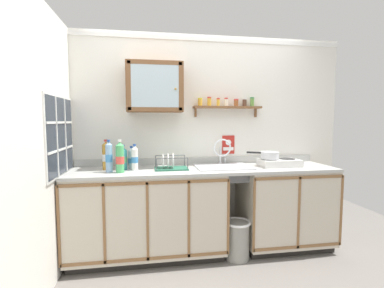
{
  "coord_description": "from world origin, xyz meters",
  "views": [
    {
      "loc": [
        -0.61,
        -2.47,
        1.44
      ],
      "look_at": [
        -0.13,
        0.52,
        1.18
      ],
      "focal_mm": 25.83,
      "sensor_mm": 36.0,
      "label": 1
    }
  ],
  "objects_px": {
    "sink": "(223,169)",
    "dish_rack": "(170,166)",
    "trash_bin": "(237,239)",
    "bottle_water_blue_4": "(109,157)",
    "bottle_water_clear_5": "(131,159)",
    "wall_cabinet": "(155,87)",
    "saucepan": "(269,155)",
    "bottle_detergent_teal_1": "(123,158)",
    "bottle_soda_green_2": "(120,158)",
    "warning_sign": "(228,145)",
    "bottle_juice_amber_0": "(106,156)",
    "hot_plate_stove": "(279,163)",
    "bottle_opaque_white_3": "(135,158)"
  },
  "relations": [
    {
      "from": "sink",
      "to": "dish_rack",
      "type": "distance_m",
      "value": 0.59
    },
    {
      "from": "bottle_opaque_white_3",
      "to": "bottle_detergent_teal_1",
      "type": "bearing_deg",
      "value": 161.99
    },
    {
      "from": "dish_rack",
      "to": "wall_cabinet",
      "type": "xyz_separation_m",
      "value": [
        -0.15,
        0.17,
        0.83
      ]
    },
    {
      "from": "sink",
      "to": "wall_cabinet",
      "type": "relative_size",
      "value": 1.0
    },
    {
      "from": "sink",
      "to": "bottle_soda_green_2",
      "type": "distance_m",
      "value": 1.11
    },
    {
      "from": "saucepan",
      "to": "bottle_water_clear_5",
      "type": "height_order",
      "value": "bottle_water_clear_5"
    },
    {
      "from": "saucepan",
      "to": "bottle_opaque_white_3",
      "type": "relative_size",
      "value": 1.24
    },
    {
      "from": "saucepan",
      "to": "warning_sign",
      "type": "relative_size",
      "value": 1.52
    },
    {
      "from": "bottle_water_clear_5",
      "to": "warning_sign",
      "type": "xyz_separation_m",
      "value": [
        1.12,
        0.19,
        0.11
      ]
    },
    {
      "from": "saucepan",
      "to": "bottle_water_blue_4",
      "type": "distance_m",
      "value": 1.72
    },
    {
      "from": "saucepan",
      "to": "dish_rack",
      "type": "relative_size",
      "value": 0.96
    },
    {
      "from": "saucepan",
      "to": "trash_bin",
      "type": "xyz_separation_m",
      "value": [
        -0.43,
        -0.2,
        -0.85
      ]
    },
    {
      "from": "bottle_juice_amber_0",
      "to": "wall_cabinet",
      "type": "xyz_separation_m",
      "value": [
        0.51,
        0.1,
        0.72
      ]
    },
    {
      "from": "hot_plate_stove",
      "to": "bottle_opaque_white_3",
      "type": "xyz_separation_m",
      "value": [
        -1.58,
        0.02,
        0.08
      ]
    },
    {
      "from": "wall_cabinet",
      "to": "warning_sign",
      "type": "distance_m",
      "value": 1.09
    },
    {
      "from": "sink",
      "to": "bottle_detergent_teal_1",
      "type": "height_order",
      "value": "sink"
    },
    {
      "from": "hot_plate_stove",
      "to": "dish_rack",
      "type": "relative_size",
      "value": 1.27
    },
    {
      "from": "warning_sign",
      "to": "wall_cabinet",
      "type": "bearing_deg",
      "value": -171.51
    },
    {
      "from": "dish_rack",
      "to": "wall_cabinet",
      "type": "relative_size",
      "value": 0.58
    },
    {
      "from": "hot_plate_stove",
      "to": "saucepan",
      "type": "distance_m",
      "value": 0.14
    },
    {
      "from": "bottle_juice_amber_0",
      "to": "bottle_water_clear_5",
      "type": "bearing_deg",
      "value": 7.85
    },
    {
      "from": "bottle_water_clear_5",
      "to": "wall_cabinet",
      "type": "distance_m",
      "value": 0.8
    },
    {
      "from": "sink",
      "to": "bottle_water_clear_5",
      "type": "relative_size",
      "value": 2.48
    },
    {
      "from": "hot_plate_stove",
      "to": "bottle_juice_amber_0",
      "type": "height_order",
      "value": "bottle_juice_amber_0"
    },
    {
      "from": "bottle_soda_green_2",
      "to": "bottle_opaque_white_3",
      "type": "height_order",
      "value": "bottle_soda_green_2"
    },
    {
      "from": "dish_rack",
      "to": "sink",
      "type": "bearing_deg",
      "value": 3.7
    },
    {
      "from": "bottle_detergent_teal_1",
      "to": "bottle_opaque_white_3",
      "type": "height_order",
      "value": "bottle_opaque_white_3"
    },
    {
      "from": "bottle_detergent_teal_1",
      "to": "bottle_water_clear_5",
      "type": "height_order",
      "value": "bottle_detergent_teal_1"
    },
    {
      "from": "bottle_soda_green_2",
      "to": "warning_sign",
      "type": "height_order",
      "value": "warning_sign"
    },
    {
      "from": "bottle_soda_green_2",
      "to": "bottle_opaque_white_3",
      "type": "relative_size",
      "value": 1.2
    },
    {
      "from": "sink",
      "to": "dish_rack",
      "type": "relative_size",
      "value": 1.73
    },
    {
      "from": "bottle_opaque_white_3",
      "to": "trash_bin",
      "type": "bearing_deg",
      "value": -11.09
    },
    {
      "from": "bottle_juice_amber_0",
      "to": "warning_sign",
      "type": "xyz_separation_m",
      "value": [
        1.38,
        0.23,
        0.08
      ]
    },
    {
      "from": "bottle_opaque_white_3",
      "to": "hot_plate_stove",
      "type": "bearing_deg",
      "value": -0.79
    },
    {
      "from": "bottle_water_blue_4",
      "to": "bottle_water_clear_5",
      "type": "height_order",
      "value": "bottle_water_blue_4"
    },
    {
      "from": "bottle_detergent_teal_1",
      "to": "warning_sign",
      "type": "distance_m",
      "value": 1.24
    },
    {
      "from": "bottle_opaque_white_3",
      "to": "wall_cabinet",
      "type": "bearing_deg",
      "value": 36.5
    },
    {
      "from": "bottle_water_clear_5",
      "to": "saucepan",
      "type": "bearing_deg",
      "value": -3.74
    },
    {
      "from": "hot_plate_stove",
      "to": "bottle_water_blue_4",
      "type": "height_order",
      "value": "bottle_water_blue_4"
    },
    {
      "from": "dish_rack",
      "to": "warning_sign",
      "type": "xyz_separation_m",
      "value": [
        0.72,
        0.3,
        0.18
      ]
    },
    {
      "from": "bottle_juice_amber_0",
      "to": "dish_rack",
      "type": "height_order",
      "value": "bottle_juice_amber_0"
    },
    {
      "from": "trash_bin",
      "to": "bottle_detergent_teal_1",
      "type": "bearing_deg",
      "value": 168.17
    },
    {
      "from": "bottle_detergent_teal_1",
      "to": "saucepan",
      "type": "bearing_deg",
      "value": -1.43
    },
    {
      "from": "bottle_water_clear_5",
      "to": "sink",
      "type": "bearing_deg",
      "value": -3.97
    },
    {
      "from": "hot_plate_stove",
      "to": "bottle_juice_amber_0",
      "type": "distance_m",
      "value": 1.88
    },
    {
      "from": "sink",
      "to": "trash_bin",
      "type": "relative_size",
      "value": 1.49
    },
    {
      "from": "sink",
      "to": "wall_cabinet",
      "type": "height_order",
      "value": "wall_cabinet"
    },
    {
      "from": "bottle_detergent_teal_1",
      "to": "bottle_water_clear_5",
      "type": "xyz_separation_m",
      "value": [
        0.08,
        0.06,
        -0.01
      ]
    },
    {
      "from": "sink",
      "to": "bottle_water_blue_4",
      "type": "xyz_separation_m",
      "value": [
        -1.2,
        -0.11,
        0.17
      ]
    },
    {
      "from": "bottle_opaque_white_3",
      "to": "bottle_water_clear_5",
      "type": "xyz_separation_m",
      "value": [
        -0.04,
        0.1,
        -0.02
      ]
    }
  ]
}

